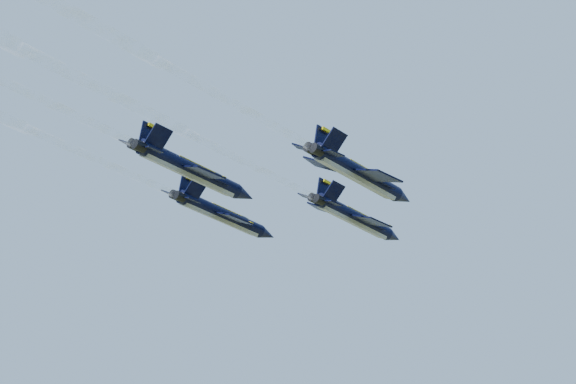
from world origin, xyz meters
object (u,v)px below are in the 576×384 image
at_px(jet_left, 224,215).
at_px(jet_slot, 193,171).
at_px(jet_lead, 356,218).
at_px(jet_right, 360,174).

relative_size(jet_left, jet_slot, 1.00).
distance_m(jet_lead, jet_left, 16.83).
bearing_deg(jet_left, jet_slot, -52.40).
xyz_separation_m(jet_right, jet_slot, (-15.67, -9.21, 0.00)).
relative_size(jet_right, jet_slot, 1.00).
height_order(jet_left, jet_slot, same).
relative_size(jet_lead, jet_right, 1.00).
relative_size(jet_lead, jet_left, 1.00).
distance_m(jet_left, jet_right, 22.37).
bearing_deg(jet_slot, jet_left, 127.60).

